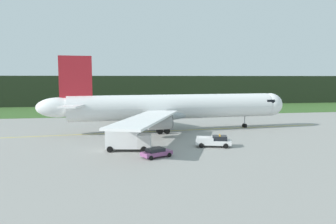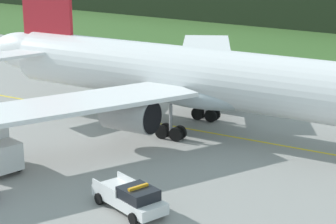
% 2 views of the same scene
% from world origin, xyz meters
% --- Properties ---
extents(ground, '(320.00, 320.00, 0.00)m').
position_xyz_m(ground, '(0.00, 0.00, 0.00)').
color(ground, gray).
extents(grass_verge, '(320.00, 34.88, 0.04)m').
position_xyz_m(grass_verge, '(0.00, 50.53, 0.02)').
color(grass_verge, '#365B27').
rests_on(grass_verge, ground).
extents(distant_tree_line, '(288.00, 5.39, 11.58)m').
position_xyz_m(distant_tree_line, '(0.00, 70.66, 5.79)').
color(distant_tree_line, '#212C1B').
rests_on(distant_tree_line, ground).
extents(taxiway_centerline_main, '(67.21, 5.67, 0.01)m').
position_xyz_m(taxiway_centerline_main, '(3.35, 6.55, 0.00)').
color(taxiway_centerline_main, yellow).
rests_on(taxiway_centerline_main, ground).
extents(airliner, '(51.52, 49.18, 14.95)m').
position_xyz_m(airliner, '(2.45, 6.48, 4.80)').
color(airliner, white).
rests_on(airliner, ground).
extents(ops_pickup_truck, '(5.87, 3.45, 1.94)m').
position_xyz_m(ops_pickup_truck, '(6.68, -9.96, 0.90)').
color(ops_pickup_truck, silver).
rests_on(ops_pickup_truck, ground).
extents(catering_truck, '(6.94, 3.67, 3.76)m').
position_xyz_m(catering_truck, '(-7.10, -10.27, 1.88)').
color(catering_truck, silver).
rests_on(catering_truck, ground).
extents(staff_car, '(4.60, 3.45, 1.30)m').
position_xyz_m(staff_car, '(-3.34, -15.12, 0.70)').
color(staff_car, '#834679').
rests_on(staff_car, ground).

